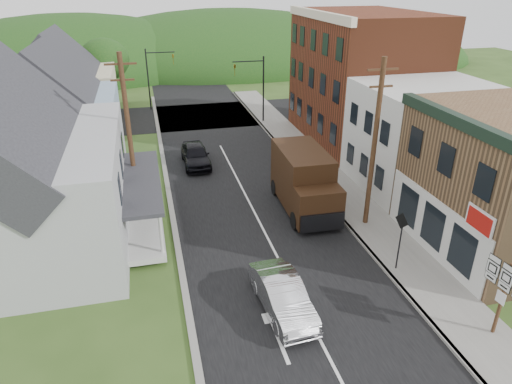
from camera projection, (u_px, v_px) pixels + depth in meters
ground at (287, 275)px, 20.88m from camera, size 120.00×120.00×0.00m
road at (241, 186)px, 29.64m from camera, size 9.00×90.00×0.02m
cross_road at (205, 116)px, 44.54m from camera, size 60.00×9.00×0.02m
sidewalk_right at (338, 189)px, 29.12m from camera, size 2.80×55.00×0.15m
curb_right at (318, 191)px, 28.83m from camera, size 0.20×55.00×0.15m
curb_left at (171, 207)px, 26.86m from camera, size 0.30×55.00×0.12m
storefront_white at (425, 138)px, 28.48m from camera, size 8.00×7.00×6.50m
storefront_red at (361, 79)px, 36.05m from camera, size 8.00×12.00×10.00m
house_gray at (11, 165)px, 21.73m from camera, size 10.20×12.24×8.35m
house_blue at (65, 113)px, 31.82m from camera, size 7.14×8.16×7.28m
house_cream at (73, 86)px, 39.60m from camera, size 7.14×8.16×7.28m
utility_pole_right at (374, 144)px, 23.14m from camera, size 1.60×0.26×9.00m
utility_pole_left at (129, 135)px, 24.48m from camera, size 1.60×0.26×9.00m
traffic_signal_right at (256, 82)px, 40.78m from camera, size 2.87×0.20×6.00m
traffic_signal_left at (155, 72)px, 45.06m from camera, size 2.87×0.20×6.00m
tree_left_d at (104, 60)px, 44.88m from camera, size 4.80×4.80×6.94m
forested_ridge at (179, 65)px, 69.08m from camera, size 90.00×30.00×16.00m
silver_sedan at (283, 296)px, 18.39m from camera, size 1.88×4.56×1.47m
dark_sedan at (196, 155)px, 32.63m from camera, size 1.86×4.56×1.55m
delivery_van at (304, 181)px, 26.07m from camera, size 2.72×6.27×3.47m
route_sign_cluster at (504, 289)px, 16.48m from camera, size 0.26×1.77×3.11m
warning_sign at (401, 233)px, 20.34m from camera, size 0.21×0.79×2.92m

